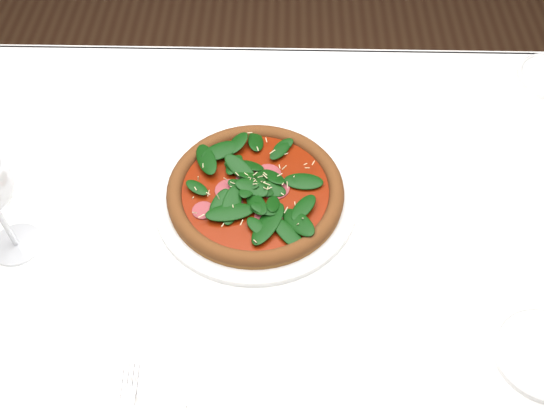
{
  "coord_description": "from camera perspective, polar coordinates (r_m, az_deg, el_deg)",
  "views": [
    {
      "loc": [
        0.05,
        -0.53,
        1.48
      ],
      "look_at": [
        0.04,
        0.01,
        0.77
      ],
      "focal_mm": 40.0,
      "sensor_mm": 36.0,
      "label": 1
    }
  ],
  "objects": [
    {
      "name": "dining_table",
      "position": [
        0.99,
        -2.1,
        -4.86
      ],
      "size": [
        1.21,
        0.81,
        0.75
      ],
      "color": "white",
      "rests_on": "ground"
    },
    {
      "name": "ground",
      "position": [
        1.57,
        -1.38,
        -17.77
      ],
      "size": [
        6.0,
        6.0,
        0.0
      ],
      "primitive_type": "plane",
      "color": "brown",
      "rests_on": "ground"
    },
    {
      "name": "pizza",
      "position": [
        0.91,
        -1.57,
        1.4
      ],
      "size": [
        0.35,
        0.35,
        0.03
      ],
      "rotation": [
        0.0,
        0.0,
        0.38
      ],
      "color": "#9B5F25",
      "rests_on": "plate"
    },
    {
      "name": "plate",
      "position": [
        0.92,
        -1.55,
        0.71
      ],
      "size": [
        0.31,
        0.31,
        0.01
      ],
      "color": "white",
      "rests_on": "dining_table"
    }
  ]
}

